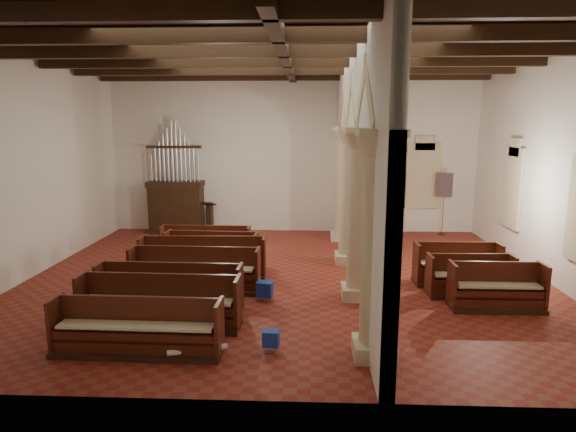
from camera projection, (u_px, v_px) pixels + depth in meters
The scene contains 29 objects.
floor at pixel (286, 278), 13.20m from camera, with size 14.00×14.00×0.00m, color maroon.
ceiling at pixel (286, 49), 12.08m from camera, with size 14.00×14.00×0.00m, color black.
wall_back at pixel (293, 154), 18.53m from camera, with size 14.00×0.02×6.00m, color white.
wall_front at pixel (266, 207), 6.75m from camera, with size 14.00×0.02×6.00m, color white.
wall_left at pixel (26, 168), 12.93m from camera, with size 0.02×12.00×6.00m, color white.
wall_right at pixel (558, 170), 12.35m from camera, with size 0.02×12.00×6.00m, color white.
ceiling_beams at pixel (286, 57), 12.11m from camera, with size 13.80×11.80×0.30m, color #31210F, non-canonical shape.
arcade at pixel (355, 147), 12.46m from camera, with size 0.90×11.90×6.00m.
window_right_b at pixel (513, 188), 14.96m from camera, with size 0.03×1.00×2.20m, color #33735C.
window_back at pixel (423, 176), 18.45m from camera, with size 1.00×0.03×2.20m, color #33735C.
pipe_organ at pixel (176, 197), 18.53m from camera, with size 2.10×0.85×4.40m.
lectern at pixel (210, 219), 18.63m from camera, with size 0.58×0.61×1.25m.
dossal_curtain at pixel (383, 202), 18.65m from camera, with size 1.80×0.07×2.17m.
processional_banner at pixel (443, 214), 18.21m from camera, with size 0.55×0.70×2.55m.
hymnal_box_a at pixel (271, 338), 8.90m from camera, with size 0.30×0.24×0.30m, color navy.
hymnal_box_b at pixel (265, 289), 11.44m from camera, with size 0.37×0.30×0.37m, color #163398.
hymnal_box_c at pixel (249, 272), 12.86m from camera, with size 0.29×0.24×0.29m, color #16379B.
tube_heater_a at pixel (198, 350), 8.63m from camera, with size 0.11×0.11×1.07m, color white.
tube_heater_b at pixel (132, 329), 9.53m from camera, with size 0.11×0.11×1.07m, color silver.
nave_pew_0 at pixel (138, 336), 8.78m from camera, with size 3.12×0.76×1.04m.
nave_pew_1 at pixel (160, 310), 9.94m from camera, with size 3.36×0.83×1.10m.
nave_pew_2 at pixel (170, 295), 10.83m from camera, with size 3.27×0.79×1.07m.
nave_pew_3 at pixel (195, 277), 12.12m from camera, with size 3.28×0.82×1.11m.
nave_pew_4 at pixel (203, 264), 13.24m from camera, with size 3.45×0.86×1.11m.
nave_pew_5 at pixel (212, 256), 14.09m from camera, with size 2.75×0.84×1.06m.
nave_pew_6 at pixel (206, 248), 15.06m from camera, with size 2.80×0.70×1.03m.
aisle_pew_0 at pixel (496, 294), 10.90m from camera, with size 2.08×0.72×1.07m.
aisle_pew_1 at pixel (470, 282), 11.76m from camera, with size 2.07×0.76×1.03m.
aisle_pew_2 at pixel (457, 270), 12.62m from camera, with size 2.21×0.79×1.10m.
Camera 1 is at (0.59, -12.64, 4.14)m, focal length 30.00 mm.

